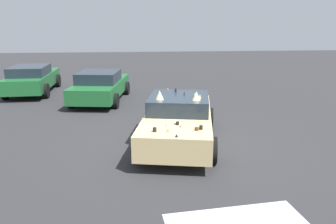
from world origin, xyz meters
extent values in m
plane|color=#2D2D30|center=(0.00, 0.00, 0.00)|extent=(60.00, 60.00, 0.00)
cube|color=#D8BC7F|center=(0.00, 0.00, 0.59)|extent=(4.74, 2.63, 0.62)
cube|color=#1E2833|center=(0.15, -0.03, 1.12)|extent=(2.11, 1.97, 0.42)
cylinder|color=black|center=(-1.54, -0.63, 0.33)|extent=(0.70, 0.35, 0.67)
cylinder|color=black|center=(-1.18, 1.17, 0.33)|extent=(0.70, 0.35, 0.67)
cylinder|color=black|center=(1.18, -1.17, 0.33)|extent=(0.70, 0.35, 0.67)
cylinder|color=black|center=(1.54, 0.63, 0.33)|extent=(0.70, 0.35, 0.67)
ellipsoid|color=black|center=(0.40, 0.84, 0.64)|extent=(0.10, 0.04, 0.11)
ellipsoid|color=black|center=(-1.53, -0.61, 0.57)|extent=(0.16, 0.05, 0.09)
ellipsoid|color=black|center=(1.10, 0.70, 0.63)|extent=(0.10, 0.04, 0.10)
ellipsoid|color=black|center=(-1.12, -0.69, 0.67)|extent=(0.14, 0.05, 0.12)
ellipsoid|color=black|center=(-1.39, 1.20, 0.60)|extent=(0.14, 0.05, 0.15)
ellipsoid|color=black|center=(0.52, -1.02, 0.63)|extent=(0.14, 0.05, 0.14)
ellipsoid|color=black|center=(0.21, -0.96, 0.45)|extent=(0.17, 0.05, 0.08)
ellipsoid|color=black|center=(-0.83, 1.08, 0.57)|extent=(0.19, 0.06, 0.14)
ellipsoid|color=black|center=(-1.26, 1.17, 0.51)|extent=(0.13, 0.05, 0.11)
ellipsoid|color=black|center=(-0.22, 0.96, 0.63)|extent=(0.16, 0.05, 0.10)
cone|color=silver|center=(-1.37, 0.84, 0.96)|extent=(0.08, 0.08, 0.10)
sphere|color=silver|center=(-1.15, 0.23, 0.94)|extent=(0.07, 0.07, 0.07)
cylinder|color=silver|center=(-1.30, 0.45, 0.95)|extent=(0.06, 0.06, 0.09)
cone|color=black|center=(-2.08, 0.32, 0.94)|extent=(0.10, 0.10, 0.07)
cone|color=orange|center=(-1.70, 0.47, 0.94)|extent=(0.12, 0.12, 0.08)
cylinder|color=#51381E|center=(-1.67, -0.20, 0.94)|extent=(0.13, 0.13, 0.08)
cone|color=silver|center=(-1.50, -0.12, 0.96)|extent=(0.13, 0.13, 0.11)
cylinder|color=black|center=(-1.23, 0.19, 0.95)|extent=(0.09, 0.09, 0.09)
cylinder|color=black|center=(-1.61, -0.32, 0.95)|extent=(0.10, 0.10, 0.10)
sphere|color=#A87A38|center=(-1.41, 0.14, 0.93)|extent=(0.05, 0.05, 0.05)
cylinder|color=black|center=(-1.67, 0.78, 0.95)|extent=(0.11, 0.11, 0.10)
cylinder|color=silver|center=(-0.03, -0.46, 1.37)|extent=(0.09, 0.09, 0.08)
cone|color=tan|center=(-0.23, -0.55, 1.38)|extent=(0.12, 0.12, 0.12)
cone|color=black|center=(0.22, -0.19, 1.38)|extent=(0.06, 0.06, 0.11)
cylinder|color=black|center=(0.65, 0.01, 1.38)|extent=(0.06, 0.06, 0.11)
cylinder|color=#A87A38|center=(0.97, 0.21, 1.36)|extent=(0.06, 0.06, 0.06)
cone|color=beige|center=(-0.43, -0.41, 1.45)|extent=(0.22, 0.22, 0.24)
cone|color=beige|center=(-0.24, 0.55, 1.45)|extent=(0.22, 0.22, 0.24)
cube|color=#1E602D|center=(7.49, 6.18, 0.61)|extent=(4.45, 1.85, 0.65)
cube|color=#1E2833|center=(7.07, 6.16, 1.14)|extent=(2.10, 1.64, 0.42)
cylinder|color=black|center=(8.83, 7.10, 0.33)|extent=(0.67, 0.24, 0.67)
cylinder|color=black|center=(8.88, 5.34, 0.33)|extent=(0.67, 0.24, 0.67)
cylinder|color=black|center=(6.10, 7.01, 0.33)|extent=(0.67, 0.24, 0.67)
cylinder|color=black|center=(6.16, 5.26, 0.33)|extent=(0.67, 0.24, 0.67)
cube|color=#1E602D|center=(5.44, 2.72, 0.56)|extent=(4.45, 2.36, 0.61)
cube|color=#1E2833|center=(5.19, 2.75, 1.09)|extent=(2.02, 1.86, 0.45)
cylinder|color=black|center=(6.87, 3.42, 0.30)|extent=(0.63, 0.31, 0.61)
cylinder|color=black|center=(6.61, 1.63, 0.30)|extent=(0.63, 0.31, 0.61)
cylinder|color=black|center=(4.27, 3.80, 0.30)|extent=(0.63, 0.31, 0.61)
cylinder|color=black|center=(4.01, 2.02, 0.30)|extent=(0.63, 0.31, 0.61)
camera|label=1|loc=(-8.70, 1.17, 3.32)|focal=34.60mm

